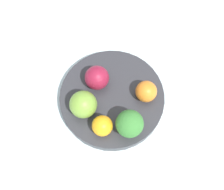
% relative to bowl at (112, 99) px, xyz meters
% --- Properties ---
extents(ground_plane, '(6.00, 6.00, 0.00)m').
position_rel_bowl_xyz_m(ground_plane, '(0.00, 0.00, -0.03)').
color(ground_plane, gray).
extents(table_surface, '(1.20, 1.20, 0.02)m').
position_rel_bowl_xyz_m(table_surface, '(0.00, 0.00, -0.02)').
color(table_surface, silver).
rests_on(table_surface, ground_plane).
extents(bowl, '(0.24, 0.24, 0.03)m').
position_rel_bowl_xyz_m(bowl, '(0.00, 0.00, 0.00)').
color(bowl, '#2D2D33').
rests_on(bowl, table_surface).
extents(broccoli, '(0.06, 0.06, 0.07)m').
position_rel_bowl_xyz_m(broccoli, '(0.09, 0.00, 0.05)').
color(broccoli, '#8CB76B').
rests_on(broccoli, bowl).
extents(apple_red, '(0.06, 0.06, 0.06)m').
position_rel_bowl_xyz_m(apple_red, '(-0.05, -0.02, 0.04)').
color(apple_red, maroon).
rests_on(apple_red, bowl).
extents(apple_green, '(0.06, 0.06, 0.06)m').
position_rel_bowl_xyz_m(apple_green, '(-0.00, -0.07, 0.04)').
color(apple_green, olive).
rests_on(apple_green, bowl).
extents(orange_front, '(0.05, 0.05, 0.05)m').
position_rel_bowl_xyz_m(orange_front, '(0.06, -0.05, 0.04)').
color(orange_front, orange).
rests_on(orange_front, bowl).
extents(orange_back, '(0.05, 0.05, 0.05)m').
position_rel_bowl_xyz_m(orange_back, '(0.03, 0.07, 0.04)').
color(orange_back, orange).
rests_on(orange_back, bowl).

